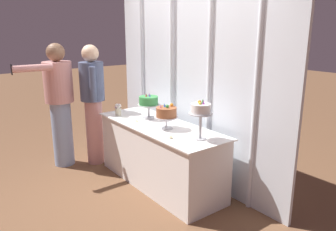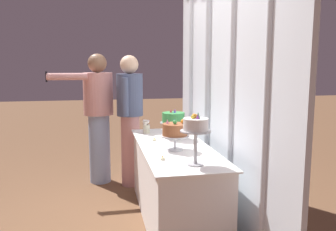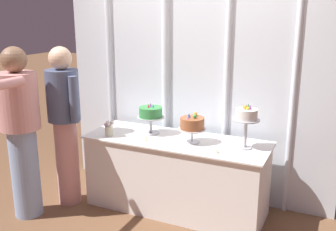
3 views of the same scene
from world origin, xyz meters
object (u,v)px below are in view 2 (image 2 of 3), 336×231
cake_display_leftmost (173,119)px  cake_display_center (175,131)px  cake_display_rightmost (196,128)px  cake_table (174,183)px  guest_man_dark_suit (98,113)px  tealight_far_left (154,140)px  flower_vase (146,127)px  guest_man_pink_jacket (130,115)px  tealight_near_left (163,159)px

cake_display_leftmost → cake_display_center: 0.50m
cake_display_center → cake_display_rightmost: 0.52m
cake_table → guest_man_dark_suit: guest_man_dark_suit is taller
tealight_far_left → guest_man_dark_suit: guest_man_dark_suit is taller
flower_vase → cake_display_leftmost: bearing=34.9°
cake_display_center → guest_man_pink_jacket: guest_man_pink_jacket is taller
guest_man_pink_jacket → cake_display_rightmost: bearing=11.4°
tealight_near_left → guest_man_pink_jacket: size_ratio=0.02×
cake_display_center → guest_man_pink_jacket: bearing=-166.7°
cake_display_rightmost → tealight_near_left: (-0.19, -0.23, -0.29)m
tealight_near_left → flower_vase: bearing=179.3°
cake_display_rightmost → guest_man_pink_jacket: bearing=-168.6°
cake_display_rightmost → flower_vase: bearing=-171.0°
tealight_near_left → cake_display_leftmost: bearing=162.0°
cake_display_center → flower_vase: size_ratio=1.80×
cake_table → cake_display_center: size_ratio=6.35×
cake_display_center → flower_vase: bearing=-169.4°
cake_display_leftmost → tealight_near_left: 0.86m
cake_table → guest_man_dark_suit: (-1.30, -0.72, 0.53)m
cake_table → guest_man_pink_jacket: (-1.09, -0.33, 0.53)m
cake_display_center → cake_display_leftmost: bearing=169.8°
tealight_near_left → guest_man_dark_suit: guest_man_dark_suit is taller
cake_table → flower_vase: 0.82m
tealight_far_left → tealight_near_left: (0.74, -0.04, 0.00)m
cake_display_center → flower_vase: cake_display_center is taller
cake_display_rightmost → guest_man_dark_suit: bearing=-159.3°
cake_display_center → cake_table: bearing=171.0°
cake_display_rightmost → guest_man_pink_jacket: 1.81m
cake_display_leftmost → cake_display_rightmost: bearing=-1.9°
tealight_near_left → guest_man_dark_suit: size_ratio=0.02×
guest_man_pink_jacket → cake_table: bearing=16.7°
guest_man_dark_suit → cake_display_rightmost: bearing=20.7°
cake_display_rightmost → tealight_near_left: 0.41m
cake_display_center → tealight_near_left: 0.39m
cake_table → flower_vase: (-0.66, -0.18, 0.45)m
flower_vase → cake_display_rightmost: bearing=9.0°
tealight_near_left → cake_table: bearing=157.6°
cake_display_center → tealight_far_left: 0.48m
cake_table → cake_display_leftmost: cake_display_leftmost is taller
cake_display_center → flower_vase: 0.86m
tealight_near_left → guest_man_dark_suit: 1.86m
cake_display_leftmost → guest_man_dark_suit: 1.26m
flower_vase → guest_man_pink_jacket: size_ratio=0.10×
cake_display_leftmost → guest_man_pink_jacket: bearing=-153.6°
flower_vase → tealight_near_left: flower_vase is taller
cake_display_leftmost → flower_vase: size_ratio=2.00×
tealight_far_left → guest_man_dark_suit: (-1.05, -0.57, 0.15)m
cake_display_leftmost → tealight_far_left: bearing=-75.0°
cake_table → cake_display_center: 0.59m
guest_man_pink_jacket → guest_man_dark_suit: size_ratio=0.99×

